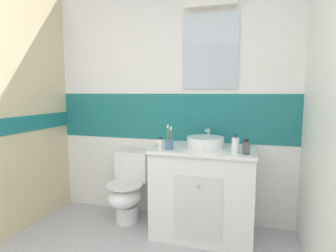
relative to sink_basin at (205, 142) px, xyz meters
name	(u,v)px	position (x,y,z in m)	size (l,w,h in m)	color
wall_back_tiled	(172,102)	(-0.42, 0.33, 0.36)	(3.20, 0.20, 2.50)	white
vanity_cabinet	(204,191)	(-0.01, -0.01, -0.48)	(0.95, 0.60, 0.85)	white
sink_basin	(205,142)	(0.00, 0.00, 0.00)	(0.35, 0.39, 0.16)	white
toilet	(128,189)	(-0.82, 0.03, -0.56)	(0.37, 0.50, 0.74)	white
toothbrush_cup	(169,143)	(-0.30, -0.20, 0.00)	(0.07, 0.07, 0.23)	#4C7299
soap_dispenser	(235,145)	(0.28, -0.18, 0.01)	(0.06, 0.06, 0.17)	white
perfume_flask_small	(160,143)	(-0.39, -0.17, 0.00)	(0.04, 0.03, 0.11)	white
lotion_bottle_short	(246,147)	(0.37, -0.19, 0.01)	(0.06, 0.06, 0.13)	#4C4C51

